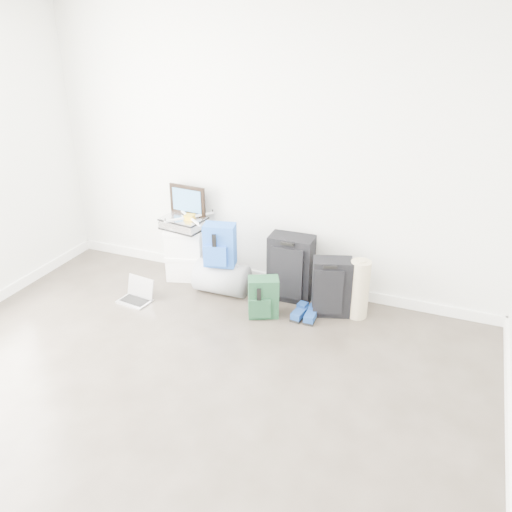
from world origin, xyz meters
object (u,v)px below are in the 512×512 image
at_px(boxes_stack, 186,253).
at_px(laptop, 137,295).
at_px(briefcase, 184,223).
at_px(duffel_bag, 222,278).
at_px(large_suitcase, 291,268).
at_px(carry_on, 331,287).

bearing_deg(boxes_stack, laptop, -124.18).
height_order(briefcase, duffel_bag, briefcase).
distance_m(boxes_stack, duffel_bag, 0.53).
bearing_deg(large_suitcase, laptop, -157.82).
height_order(large_suitcase, laptop, large_suitcase).
relative_size(briefcase, laptop, 1.25).
bearing_deg(duffel_bag, carry_on, -0.16).
height_order(boxes_stack, laptop, boxes_stack).
distance_m(briefcase, carry_on, 1.62).
height_order(duffel_bag, carry_on, carry_on).
xyz_separation_m(duffel_bag, carry_on, (1.09, 0.01, 0.11)).
bearing_deg(large_suitcase, carry_on, -19.62).
bearing_deg(boxes_stack, carry_on, -21.51).
height_order(large_suitcase, carry_on, large_suitcase).
height_order(boxes_stack, duffel_bag, boxes_stack).
distance_m(duffel_bag, laptop, 0.83).
xyz_separation_m(boxes_stack, duffel_bag, (0.49, -0.17, -0.11)).
relative_size(large_suitcase, carry_on, 1.18).
height_order(duffel_bag, laptop, duffel_bag).
relative_size(briefcase, large_suitcase, 0.64).
xyz_separation_m(carry_on, laptop, (-1.78, -0.45, -0.22)).
distance_m(carry_on, laptop, 1.85).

